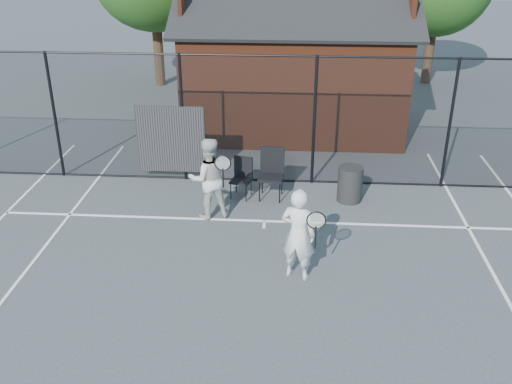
# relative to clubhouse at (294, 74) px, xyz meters

# --- Properties ---
(ground) EXTENTS (80.00, 80.00, 0.00)m
(ground) POSITION_rel_clubhouse_xyz_m (-0.50, -9.00, -1.61)
(ground) COLOR #43464C
(ground) RESTS_ON ground
(court_lines) EXTENTS (11.02, 18.00, 0.01)m
(court_lines) POSITION_rel_clubhouse_xyz_m (-0.50, -10.32, -1.60)
(court_lines) COLOR white
(court_lines) RESTS_ON ground
(fence) EXTENTS (22.04, 3.00, 3.00)m
(fence) POSITION_rel_clubhouse_xyz_m (-0.80, -4.00, -0.16)
(fence) COLOR black
(fence) RESTS_ON ground
(clubhouse) EXTENTS (6.50, 4.36, 4.19)m
(clubhouse) POSITION_rel_clubhouse_xyz_m (0.00, 0.00, 0.00)
(clubhouse) COLOR maroon
(clubhouse) RESTS_ON ground
(player_front) EXTENTS (0.79, 0.64, 1.66)m
(player_front) POSITION_rel_clubhouse_xyz_m (0.17, -7.95, -0.77)
(player_front) COLOR white
(player_front) RESTS_ON ground
(player_back) EXTENTS (1.01, 0.88, 1.72)m
(player_back) POSITION_rel_clubhouse_xyz_m (-1.66, -5.84, -0.75)
(player_back) COLOR silver
(player_back) RESTS_ON ground
(chair_left) EXTENTS (0.52, 0.53, 0.89)m
(chair_left) POSITION_rel_clubhouse_xyz_m (-1.09, -4.90, -1.16)
(chair_left) COLOR black
(chair_left) RESTS_ON ground
(chair_right) EXTENTS (0.58, 0.60, 1.11)m
(chair_right) POSITION_rel_clubhouse_xyz_m (-0.43, -4.90, -1.05)
(chair_right) COLOR black
(chair_right) RESTS_ON ground
(waste_bin) EXTENTS (0.56, 0.56, 0.79)m
(waste_bin) POSITION_rel_clubhouse_xyz_m (1.31, -4.90, -1.21)
(waste_bin) COLOR black
(waste_bin) RESTS_ON ground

